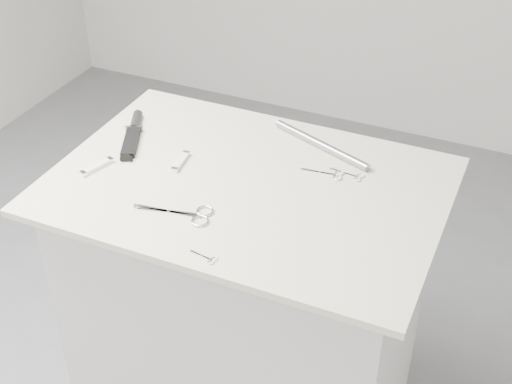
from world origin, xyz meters
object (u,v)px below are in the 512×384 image
at_px(embroidery_scissors_a, 330,174).
at_px(embroidery_scissors_b, 352,175).
at_px(large_shears, 190,214).
at_px(sheathed_knife, 133,132).
at_px(tiny_scissors, 207,258).
at_px(pocket_knife_b, 181,161).
at_px(metal_rail, 321,145).
at_px(pocket_knife_a, 97,166).
at_px(plinth, 248,314).

bearing_deg(embroidery_scissors_a, embroidery_scissors_b, 12.19).
distance_m(large_shears, sheathed_knife, 0.42).
distance_m(embroidery_scissors_a, sheathed_knife, 0.58).
height_order(embroidery_scissors_b, tiny_scissors, same).
bearing_deg(pocket_knife_b, sheathed_knife, 61.65).
relative_size(tiny_scissors, sheathed_knife, 0.31).
distance_m(tiny_scissors, pocket_knife_b, 0.40).
distance_m(embroidery_scissors_a, embroidery_scissors_b, 0.06).
bearing_deg(embroidery_scissors_b, embroidery_scissors_a, -154.42).
xyz_separation_m(tiny_scissors, metal_rail, (0.07, 0.54, 0.01)).
bearing_deg(pocket_knife_a, embroidery_scissors_b, -51.76).
bearing_deg(embroidery_scissors_b, large_shears, -125.97).
bearing_deg(pocket_knife_b, plinth, -100.93).
bearing_deg(pocket_knife_b, large_shears, -152.78).
distance_m(large_shears, tiny_scissors, 0.17).
xyz_separation_m(large_shears, pocket_knife_a, (-0.32, 0.08, 0.00)).
distance_m(plinth, pocket_knife_a, 0.62).
height_order(sheathed_knife, pocket_knife_a, sheathed_knife).
distance_m(sheathed_knife, pocket_knife_b, 0.21).
bearing_deg(tiny_scissors, pocket_knife_a, 163.92).
distance_m(embroidery_scissors_b, sheathed_knife, 0.63).
height_order(sheathed_knife, metal_rail, sheathed_knife).
xyz_separation_m(pocket_knife_a, metal_rail, (0.50, 0.34, 0.00)).
height_order(embroidery_scissors_b, metal_rail, metal_rail).
bearing_deg(plinth, sheathed_knife, 167.48).
height_order(embroidery_scissors_a, embroidery_scissors_b, same).
xyz_separation_m(pocket_knife_a, pocket_knife_b, (0.19, 0.11, -0.00)).
height_order(large_shears, tiny_scissors, large_shears).
height_order(large_shears, pocket_knife_b, pocket_knife_b).
bearing_deg(pocket_knife_a, metal_rail, -39.05).
distance_m(sheathed_knife, metal_rail, 0.53).
height_order(large_shears, metal_rail, metal_rail).
distance_m(large_shears, embroidery_scissors_b, 0.44).
xyz_separation_m(large_shears, embroidery_scissors_b, (0.30, 0.32, -0.00)).
distance_m(plinth, large_shears, 0.51).
distance_m(embroidery_scissors_a, metal_rail, 0.13).
xyz_separation_m(large_shears, pocket_knife_b, (-0.13, 0.19, 0.00)).
bearing_deg(embroidery_scissors_b, pocket_knife_b, -156.24).
xyz_separation_m(embroidery_scissors_b, metal_rail, (-0.12, 0.10, 0.01)).
relative_size(plinth, metal_rail, 2.75).
distance_m(embroidery_scissors_a, pocket_knife_a, 0.61).
xyz_separation_m(tiny_scissors, pocket_knife_b, (-0.24, 0.32, 0.00)).
bearing_deg(plinth, embroidery_scissors_a, 34.03).
xyz_separation_m(pocket_knife_b, metal_rail, (0.32, 0.22, 0.00)).
bearing_deg(pocket_knife_a, embroidery_scissors_a, -51.50).
bearing_deg(pocket_knife_a, sheathed_knife, 18.72).
height_order(large_shears, embroidery_scissors_b, large_shears).
distance_m(plinth, embroidery_scissors_b, 0.55).
bearing_deg(embroidery_scissors_b, sheathed_knife, -167.78).
bearing_deg(sheathed_knife, metal_rail, -98.14).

